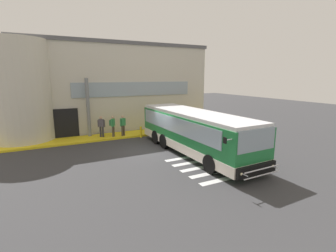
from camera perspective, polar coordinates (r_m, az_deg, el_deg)
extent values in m
cube|color=#353538|center=(16.65, -3.65, -5.63)|extent=(80.00, 90.00, 0.02)
cube|color=silver|center=(12.90, 15.80, -11.19)|extent=(4.40, 0.36, 0.01)
cube|color=silver|center=(13.52, 13.19, -9.99)|extent=(4.40, 0.36, 0.01)
cube|color=silver|center=(14.17, 10.83, -8.87)|extent=(4.40, 0.36, 0.01)
cube|color=silver|center=(14.84, 8.70, -7.84)|extent=(4.40, 0.36, 0.01)
cube|color=silver|center=(15.54, 6.76, -6.89)|extent=(4.40, 0.36, 0.01)
cube|color=beige|center=(27.38, -13.88, 8.83)|extent=(16.65, 12.00, 7.53)
cube|color=#56565B|center=(27.50, -14.29, 16.99)|extent=(16.85, 12.20, 0.30)
cylinder|color=beige|center=(21.22, -31.39, 6.81)|extent=(4.40, 4.40, 7.53)
cube|color=black|center=(20.96, -22.59, 0.48)|extent=(1.80, 0.16, 2.40)
cube|color=#8C9EAD|center=(21.86, -7.61, 8.56)|extent=(10.65, 0.10, 1.20)
cube|color=yellow|center=(20.97, -8.86, -1.90)|extent=(20.65, 2.00, 0.15)
cylinder|color=slate|center=(20.41, -18.15, 4.10)|extent=(0.28, 0.28, 4.62)
cube|color=#1E7238|center=(15.72, 6.10, -1.28)|extent=(2.80, 10.17, 2.15)
cube|color=silver|center=(15.92, 6.04, -4.09)|extent=(2.84, 10.21, 0.55)
cube|color=silver|center=(15.51, 6.19, 2.96)|extent=(2.70, 9.97, 0.20)
cube|color=#8C9EAD|center=(11.92, 19.88, -3.09)|extent=(2.35, 0.18, 1.05)
cube|color=#8C9EAD|center=(16.61, 9.24, 1.08)|extent=(0.26, 8.91, 0.95)
cube|color=#8C9EAD|center=(15.19, 1.47, 0.26)|extent=(0.26, 8.91, 0.95)
cube|color=black|center=(11.84, 19.99, -1.43)|extent=(2.15, 0.15, 0.28)
cube|color=black|center=(12.25, 19.89, -9.55)|extent=(2.45, 0.26, 0.52)
sphere|color=beige|center=(12.97, 23.09, -8.52)|extent=(0.18, 0.18, 0.18)
sphere|color=beige|center=(11.51, 16.57, -10.60)|extent=(0.18, 0.18, 0.18)
cylinder|color=#B7B7BF|center=(10.98, 13.92, -3.14)|extent=(0.40, 0.06, 0.05)
cube|color=black|center=(10.85, 13.13, -3.28)|extent=(0.04, 0.20, 0.28)
cylinder|color=black|center=(14.31, 17.41, -6.90)|extent=(0.32, 1.01, 1.00)
cylinder|color=black|center=(12.80, 9.93, -8.72)|extent=(0.32, 1.01, 1.00)
cylinder|color=black|center=(18.07, 5.80, -2.60)|extent=(0.32, 1.01, 1.00)
cylinder|color=black|center=(16.90, -0.83, -3.54)|extent=(0.32, 1.01, 1.00)
cylinder|color=black|center=(19.13, 3.62, -1.78)|extent=(0.32, 1.01, 1.00)
cylinder|color=black|center=(18.03, -2.74, -2.59)|extent=(0.32, 1.01, 1.00)
cylinder|color=#B7B7BF|center=(12.08, 21.16, -10.62)|extent=(2.25, 0.12, 0.06)
cylinder|color=#B7B7BF|center=(11.97, 21.27, -9.28)|extent=(2.25, 0.12, 0.06)
cylinder|color=#B7B7BF|center=(12.86, 23.40, -8.72)|extent=(0.06, 0.50, 0.05)
cylinder|color=#B7B7BF|center=(11.46, 17.21, -10.73)|extent=(0.06, 0.50, 0.05)
cylinder|color=#2D2D33|center=(20.07, -14.94, -1.30)|extent=(0.15, 0.15, 0.85)
cylinder|color=#2D2D33|center=(20.13, -15.48, -1.29)|extent=(0.15, 0.15, 0.85)
cube|color=#4C4751|center=(19.96, -15.32, 0.71)|extent=(0.44, 0.37, 0.58)
sphere|color=tan|center=(19.89, -15.38, 1.90)|extent=(0.23, 0.23, 0.23)
cylinder|color=#4C4751|center=(19.90, -14.62, 0.57)|extent=(0.09, 0.09, 0.55)
cylinder|color=#4C4751|center=(20.04, -16.00, 0.57)|extent=(0.09, 0.09, 0.55)
cylinder|color=#4C4233|center=(20.14, -12.56, -1.14)|extent=(0.15, 0.15, 0.85)
cylinder|color=#4C4233|center=(19.95, -12.72, -1.26)|extent=(0.15, 0.15, 0.85)
cube|color=#338C4C|center=(19.91, -12.73, 0.81)|extent=(0.39, 0.44, 0.58)
sphere|color=tan|center=(19.83, -12.78, 2.00)|extent=(0.23, 0.23, 0.23)
cylinder|color=#338C4C|center=(20.15, -12.52, 0.80)|extent=(0.09, 0.09, 0.55)
cylinder|color=#338C4C|center=(19.68, -12.94, 0.53)|extent=(0.09, 0.09, 0.55)
cube|color=#26663F|center=(19.96, -13.19, 0.76)|extent=(0.31, 0.35, 0.44)
cylinder|color=#4C4233|center=(20.21, -10.22, -1.00)|extent=(0.15, 0.15, 0.85)
cylinder|color=#4C4233|center=(20.08, -10.64, -1.10)|extent=(0.15, 0.15, 0.85)
cube|color=#338C4C|center=(20.00, -10.50, 0.95)|extent=(0.44, 0.37, 0.58)
sphere|color=tan|center=(19.93, -10.55, 2.14)|extent=(0.23, 0.23, 0.23)
cylinder|color=#338C4C|center=(20.18, -9.98, 0.92)|extent=(0.09, 0.09, 0.55)
cylinder|color=#338C4C|center=(19.85, -11.03, 0.70)|extent=(0.09, 0.09, 0.55)
cylinder|color=yellow|center=(19.96, -6.34, -1.41)|extent=(0.18, 0.18, 0.90)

